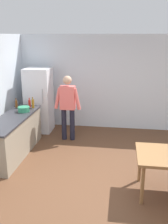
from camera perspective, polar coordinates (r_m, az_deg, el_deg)
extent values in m
plane|color=brown|center=(5.14, 2.88, -14.58)|extent=(14.00, 14.00, 0.00)
cube|color=silver|center=(7.50, 5.32, 6.54)|extent=(6.40, 0.12, 2.70)
cube|color=gray|center=(6.12, -15.31, -5.33)|extent=(0.60, 2.12, 0.86)
cube|color=#2D2D33|center=(5.97, -15.64, -1.33)|extent=(0.64, 2.20, 0.04)
cube|color=white|center=(7.37, -9.99, 2.59)|extent=(0.70, 0.64, 1.80)
cylinder|color=#B2B2B7|center=(6.94, -9.21, 3.45)|extent=(0.02, 0.02, 0.40)
cylinder|color=#1E1E2D|center=(6.77, -4.46, -2.70)|extent=(0.13, 0.13, 0.84)
cylinder|color=#1E1E2D|center=(6.73, -2.63, -2.80)|extent=(0.13, 0.13, 0.84)
cube|color=#E56660|center=(6.55, -3.66, 3.20)|extent=(0.38, 0.22, 0.60)
sphere|color=tan|center=(6.46, -3.74, 7.09)|extent=(0.22, 0.22, 0.22)
cylinder|color=#E56660|center=(6.57, -5.87, 3.01)|extent=(0.20, 0.09, 0.55)
cylinder|color=#E56660|center=(6.47, -1.56, 2.88)|extent=(0.20, 0.09, 0.55)
cylinder|color=olive|center=(4.40, 12.88, -15.51)|extent=(0.06, 0.06, 0.70)
cylinder|color=olive|center=(5.01, 12.33, -11.26)|extent=(0.06, 0.06, 0.70)
cylinder|color=#2D845B|center=(6.33, -13.25, 0.61)|extent=(0.28, 0.28, 0.12)
cube|color=black|center=(6.39, -14.68, 0.85)|extent=(0.06, 0.03, 0.02)
cube|color=black|center=(6.26, -11.81, 0.73)|extent=(0.06, 0.03, 0.02)
cylinder|color=#5B3314|center=(6.65, -14.82, 1.63)|extent=(0.06, 0.06, 0.20)
cylinder|color=#5B3314|center=(6.62, -14.90, 2.72)|extent=(0.02, 0.02, 0.06)
cylinder|color=#B22319|center=(6.69, -12.03, 1.84)|extent=(0.06, 0.06, 0.18)
cylinder|color=#B22319|center=(6.66, -12.09, 2.83)|extent=(0.02, 0.02, 0.06)
cylinder|color=#996619|center=(6.59, -11.30, 1.82)|extent=(0.06, 0.06, 0.22)
cylinder|color=#996619|center=(6.55, -11.37, 3.01)|extent=(0.03, 0.03, 0.06)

